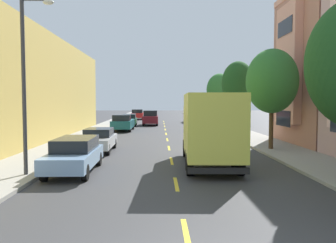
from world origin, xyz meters
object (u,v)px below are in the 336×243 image
at_px(parked_wagon_sky, 75,154).
at_px(moving_burgundy_sedan, 151,118).
at_px(delivery_box_truck, 210,126).
at_px(parked_pickup_red, 138,115).
at_px(parked_suv_champagne, 194,116).
at_px(parked_wagon_charcoal, 209,124).
at_px(street_tree_third, 238,84).
at_px(parked_sedan_silver, 99,139).
at_px(street_tree_second, 272,81).
at_px(parked_wagon_forest, 129,120).
at_px(street_lamp, 27,73).
at_px(street_tree_farthest, 220,90).
at_px(parked_pickup_teal, 123,123).

relative_size(parked_wagon_sky, moving_burgundy_sedan, 0.98).
bearing_deg(delivery_box_truck, parked_pickup_red, 98.15).
relative_size(parked_pickup_red, moving_burgundy_sedan, 1.11).
bearing_deg(moving_burgundy_sedan, parked_suv_champagne, 44.56).
bearing_deg(parked_wagon_charcoal, delivery_box_truck, -97.99).
relative_size(street_tree_third, parked_sedan_silver, 1.45).
height_order(street_tree_second, parked_sedan_silver, street_tree_second).
height_order(parked_wagon_sky, parked_wagon_charcoal, same).
distance_m(parked_wagon_sky, moving_burgundy_sedan, 29.79).
bearing_deg(street_tree_second, parked_pickup_red, 105.83).
relative_size(parked_sedan_silver, parked_wagon_charcoal, 0.95).
bearing_deg(parked_wagon_forest, parked_suv_champagne, 40.07).
bearing_deg(parked_pickup_red, street_tree_second, -74.17).
relative_size(delivery_box_truck, moving_burgundy_sedan, 1.49).
distance_m(street_lamp, parked_wagon_forest, 29.67).
bearing_deg(parked_pickup_red, delivery_box_truck, -81.85).
xyz_separation_m(parked_wagon_sky, parked_wagon_forest, (-0.08, 28.33, 0.00)).
relative_size(street_tree_farthest, parked_suv_champagne, 1.29).
height_order(parked_wagon_sky, parked_sedan_silver, parked_wagon_sky).
height_order(street_tree_third, moving_burgundy_sedan, street_tree_third).
bearing_deg(street_tree_third, parked_wagon_forest, 130.46).
height_order(parked_wagon_forest, moving_burgundy_sedan, moving_burgundy_sedan).
bearing_deg(parked_wagon_forest, parked_wagon_charcoal, -41.40).
height_order(street_tree_third, street_lamp, street_lamp).
distance_m(street_tree_third, street_tree_farthest, 9.34).
distance_m(parked_suv_champagne, moving_burgundy_sedan, 8.74).
bearing_deg(street_lamp, street_tree_third, 53.50).
height_order(parked_wagon_forest, parked_suv_champagne, parked_suv_champagne).
bearing_deg(parked_wagon_sky, street_lamp, -145.32).
xyz_separation_m(street_tree_second, street_lamp, (-12.35, -7.36, -0.09)).
height_order(street_tree_second, parked_wagon_sky, street_tree_second).
bearing_deg(parked_wagon_sky, parked_wagon_forest, 90.17).
distance_m(parked_wagon_sky, parked_suv_champagne, 36.87).
height_order(parked_wagon_sky, moving_burgundy_sedan, moving_burgundy_sedan).
height_order(street_tree_farthest, parked_pickup_red, street_tree_farthest).
distance_m(street_lamp, parked_sedan_silver, 8.29).
xyz_separation_m(street_lamp, parked_wagon_forest, (1.50, 29.43, -3.48)).
distance_m(parked_wagon_sky, parked_wagon_charcoal, 22.29).
bearing_deg(street_tree_second, parked_wagon_forest, 116.20).
bearing_deg(parked_pickup_teal, street_tree_third, -26.78).
relative_size(parked_wagon_sky, parked_pickup_teal, 0.89).
relative_size(street_tree_third, parked_wagon_forest, 1.38).
height_order(parked_pickup_red, parked_wagon_charcoal, parked_pickup_red).
height_order(delivery_box_truck, parked_pickup_red, delivery_box_truck).
height_order(street_tree_farthest, street_lamp, street_lamp).
distance_m(parked_suv_champagne, parked_pickup_teal, 17.19).
height_order(street_lamp, parked_wagon_sky, street_lamp).
relative_size(parked_suv_champagne, moving_burgundy_sedan, 1.00).
xyz_separation_m(street_tree_farthest, parked_pickup_red, (-10.77, 19.32, -3.65)).
bearing_deg(parked_wagon_sky, street_tree_third, 55.38).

